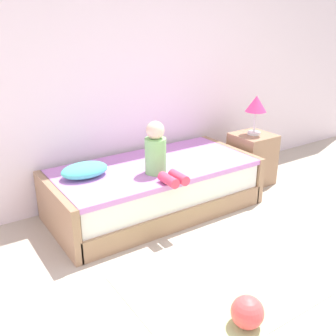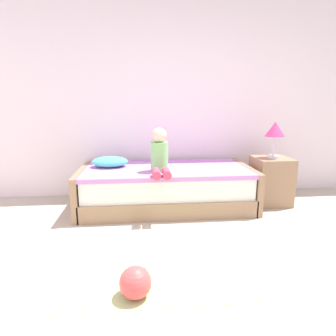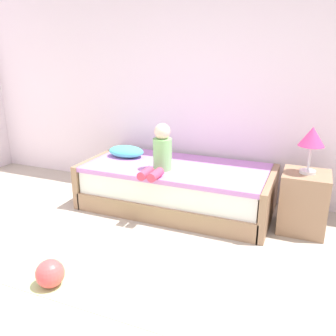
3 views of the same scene
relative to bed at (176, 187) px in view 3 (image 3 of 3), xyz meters
The scene contains 8 objects.
wall_rear 1.44m from the bed, 49.45° to the left, with size 7.20×0.10×2.90m, color white.
bed is the anchor object (origin of this frame).
nightstand 1.35m from the bed, ahead, with size 0.44×0.44×0.60m, color #997556.
table_lamp 1.52m from the bed, ahead, with size 0.24×0.24×0.45m.
child_figure 0.52m from the bed, 112.13° to the right, with size 0.20×0.51×0.50m.
pillow 0.77m from the bed, behind, with size 0.44×0.30×0.13m, color #4CCCBC.
toy_ball 1.76m from the bed, 101.88° to the right, with size 0.22×0.22×0.22m, color #E54C4C.
area_rug 1.33m from the bed, 95.08° to the right, with size 1.60×1.10×0.01m, color #B2D189.
Camera 3 is at (0.84, -1.51, 1.72)m, focal length 38.14 mm.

